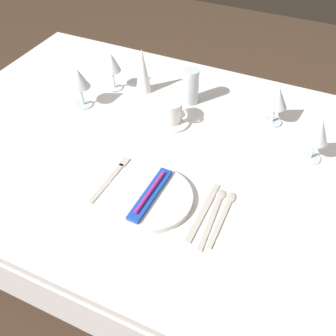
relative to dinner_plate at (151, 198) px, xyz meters
name	(u,v)px	position (x,y,z in m)	size (l,w,h in m)	color
ground_plane	(179,272)	(0.01, 0.22, -0.75)	(6.00, 6.00, 0.00)	#4C3828
dining_table	(183,171)	(0.01, 0.22, -0.09)	(1.80, 1.11, 0.74)	white
dinner_plate	(151,198)	(0.00, 0.00, 0.00)	(0.24, 0.24, 0.02)	white
toothbrush_package	(150,194)	(0.00, 0.00, 0.02)	(0.04, 0.21, 0.02)	blue
fork_outer	(112,177)	(-0.15, 0.03, -0.01)	(0.03, 0.21, 0.00)	beige
dinner_knife	(203,213)	(0.15, 0.02, -0.01)	(0.02, 0.23, 0.00)	beige
spoon_soup	(215,211)	(0.18, 0.04, -0.01)	(0.03, 0.23, 0.01)	beige
spoon_dessert	(225,212)	(0.21, 0.04, -0.01)	(0.03, 0.21, 0.01)	beige
saucer_left	(170,121)	(-0.10, 0.35, 0.00)	(0.14, 0.14, 0.01)	white
coffee_cup_left	(171,111)	(-0.10, 0.35, 0.04)	(0.11, 0.08, 0.07)	white
wine_glass_centre	(112,64)	(-0.39, 0.46, 0.10)	(0.07, 0.07, 0.15)	silver
wine_glass_left	(277,99)	(0.23, 0.50, 0.09)	(0.07, 0.07, 0.14)	silver
wine_glass_right	(79,80)	(-0.43, 0.31, 0.10)	(0.08, 0.08, 0.15)	silver
wine_glass_far	(319,133)	(0.39, 0.37, 0.10)	(0.07, 0.07, 0.15)	silver
drink_tumbler	(190,88)	(-0.08, 0.50, 0.05)	(0.06, 0.06, 0.13)	silver
napkin_folded	(143,71)	(-0.27, 0.49, 0.08)	(0.06, 0.06, 0.18)	white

